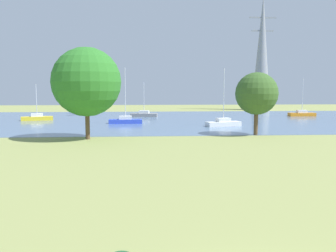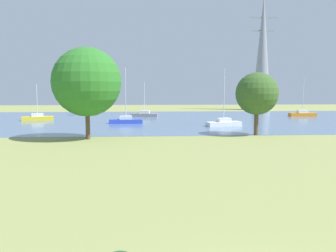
{
  "view_description": "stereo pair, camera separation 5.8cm",
  "coord_description": "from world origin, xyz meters",
  "px_view_note": "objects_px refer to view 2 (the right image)",
  "views": [
    {
      "loc": [
        -2.99,
        -6.9,
        5.08
      ],
      "look_at": [
        -1.29,
        19.18,
        2.27
      ],
      "focal_mm": 37.33,
      "sensor_mm": 36.0,
      "label": 1
    },
    {
      "loc": [
        -2.93,
        -6.9,
        5.08
      ],
      "look_at": [
        -1.29,
        19.18,
        2.27
      ],
      "focal_mm": 37.33,
      "sensor_mm": 36.0,
      "label": 2
    }
  ],
  "objects_px": {
    "sailboat_blue": "(126,120)",
    "tree_east_near": "(257,94)",
    "sailboat_orange": "(302,114)",
    "sailboat_gray": "(144,114)",
    "sailboat_yellow": "(38,118)",
    "electricity_pylon": "(263,53)",
    "sailboat_white": "(224,123)",
    "tree_east_far": "(87,82)"
  },
  "relations": [
    {
      "from": "sailboat_orange",
      "to": "sailboat_gray",
      "type": "relative_size",
      "value": 1.12
    },
    {
      "from": "sailboat_blue",
      "to": "sailboat_gray",
      "type": "xyz_separation_m",
      "value": [
        2.65,
        12.11,
        -0.02
      ]
    },
    {
      "from": "sailboat_orange",
      "to": "sailboat_white",
      "type": "relative_size",
      "value": 0.89
    },
    {
      "from": "sailboat_orange",
      "to": "tree_east_near",
      "type": "bearing_deg",
      "value": -123.63
    },
    {
      "from": "sailboat_blue",
      "to": "sailboat_gray",
      "type": "height_order",
      "value": "sailboat_blue"
    },
    {
      "from": "sailboat_orange",
      "to": "tree_east_near",
      "type": "xyz_separation_m",
      "value": [
        -16.76,
        -25.19,
        4.06
      ]
    },
    {
      "from": "sailboat_gray",
      "to": "sailboat_yellow",
      "type": "height_order",
      "value": "sailboat_gray"
    },
    {
      "from": "sailboat_white",
      "to": "sailboat_yellow",
      "type": "bearing_deg",
      "value": 159.39
    },
    {
      "from": "sailboat_gray",
      "to": "tree_east_near",
      "type": "relative_size",
      "value": 0.91
    },
    {
      "from": "electricity_pylon",
      "to": "sailboat_yellow",
      "type": "bearing_deg",
      "value": -150.8
    },
    {
      "from": "sailboat_white",
      "to": "sailboat_gray",
      "type": "xyz_separation_m",
      "value": [
        -10.77,
        16.6,
        -0.02
      ]
    },
    {
      "from": "sailboat_orange",
      "to": "sailboat_yellow",
      "type": "distance_m",
      "value": 46.44
    },
    {
      "from": "sailboat_gray",
      "to": "electricity_pylon",
      "type": "height_order",
      "value": "electricity_pylon"
    },
    {
      "from": "sailboat_orange",
      "to": "sailboat_yellow",
      "type": "bearing_deg",
      "value": -173.11
    },
    {
      "from": "sailboat_white",
      "to": "tree_east_far",
      "type": "distance_m",
      "value": 20.44
    },
    {
      "from": "sailboat_yellow",
      "to": "electricity_pylon",
      "type": "relative_size",
      "value": 0.21
    },
    {
      "from": "sailboat_orange",
      "to": "sailboat_gray",
      "type": "bearing_deg",
      "value": 178.88
    },
    {
      "from": "tree_east_far",
      "to": "sailboat_white",
      "type": "bearing_deg",
      "value": 34.31
    },
    {
      "from": "tree_east_far",
      "to": "tree_east_near",
      "type": "bearing_deg",
      "value": 6.32
    },
    {
      "from": "tree_east_far",
      "to": "sailboat_gray",
      "type": "bearing_deg",
      "value": 78.68
    },
    {
      "from": "sailboat_white",
      "to": "electricity_pylon",
      "type": "distance_m",
      "value": 41.46
    },
    {
      "from": "sailboat_yellow",
      "to": "tree_east_far",
      "type": "relative_size",
      "value": 0.63
    },
    {
      "from": "sailboat_blue",
      "to": "tree_east_far",
      "type": "xyz_separation_m",
      "value": [
        -2.91,
        -15.63,
        5.24
      ]
    },
    {
      "from": "tree_east_near",
      "to": "electricity_pylon",
      "type": "height_order",
      "value": "electricity_pylon"
    },
    {
      "from": "sailboat_gray",
      "to": "electricity_pylon",
      "type": "relative_size",
      "value": 0.23
    },
    {
      "from": "sailboat_gray",
      "to": "tree_east_far",
      "type": "distance_m",
      "value": 28.77
    },
    {
      "from": "sailboat_white",
      "to": "sailboat_gray",
      "type": "bearing_deg",
      "value": 122.96
    },
    {
      "from": "sailboat_yellow",
      "to": "sailboat_blue",
      "type": "bearing_deg",
      "value": -22.52
    },
    {
      "from": "sailboat_white",
      "to": "sailboat_blue",
      "type": "relative_size",
      "value": 0.96
    },
    {
      "from": "sailboat_orange",
      "to": "tree_east_near",
      "type": "height_order",
      "value": "sailboat_orange"
    },
    {
      "from": "sailboat_blue",
      "to": "tree_east_near",
      "type": "height_order",
      "value": "sailboat_blue"
    },
    {
      "from": "sailboat_orange",
      "to": "tree_east_far",
      "type": "xyz_separation_m",
      "value": [
        -34.61,
        -27.17,
        5.26
      ]
    },
    {
      "from": "sailboat_blue",
      "to": "sailboat_gray",
      "type": "bearing_deg",
      "value": 77.67
    },
    {
      "from": "sailboat_gray",
      "to": "sailboat_yellow",
      "type": "relative_size",
      "value": 1.08
    },
    {
      "from": "sailboat_orange",
      "to": "sailboat_blue",
      "type": "bearing_deg",
      "value": -159.99
    },
    {
      "from": "sailboat_orange",
      "to": "sailboat_yellow",
      "type": "height_order",
      "value": "sailboat_orange"
    },
    {
      "from": "sailboat_blue",
      "to": "sailboat_orange",
      "type": "bearing_deg",
      "value": 20.01
    },
    {
      "from": "electricity_pylon",
      "to": "tree_east_far",
      "type": "bearing_deg",
      "value": -125.54
    },
    {
      "from": "sailboat_white",
      "to": "sailboat_blue",
      "type": "bearing_deg",
      "value": 161.49
    },
    {
      "from": "sailboat_yellow",
      "to": "tree_east_near",
      "type": "distance_m",
      "value": 35.54
    },
    {
      "from": "sailboat_yellow",
      "to": "tree_east_near",
      "type": "height_order",
      "value": "tree_east_near"
    },
    {
      "from": "sailboat_blue",
      "to": "tree_east_near",
      "type": "bearing_deg",
      "value": -42.4
    }
  ]
}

